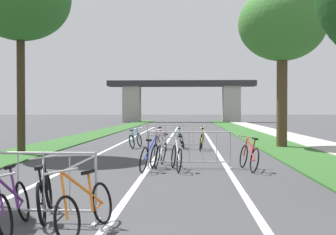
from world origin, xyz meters
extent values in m
cube|color=#2D5B26|center=(-5.20, 28.21, 0.03)|extent=(2.22, 68.97, 0.05)
cube|color=#2D5B26|center=(5.20, 28.21, 0.03)|extent=(2.22, 68.97, 0.05)
cube|color=#ADA89E|center=(7.29, 28.21, 0.04)|extent=(1.96, 68.97, 0.08)
cube|color=silver|center=(0.00, 19.95, 0.00)|extent=(0.14, 39.90, 0.01)
cube|color=silver|center=(2.25, 19.95, 0.00)|extent=(0.14, 39.90, 0.01)
cube|color=silver|center=(-2.25, 19.95, 0.00)|extent=(0.14, 39.90, 0.01)
cube|color=#2D2D30|center=(0.00, 57.00, 5.21)|extent=(19.85, 2.96, 0.74)
cube|color=#9E9B93|center=(-6.74, 57.00, 2.42)|extent=(2.29, 2.40, 4.84)
cube|color=#9E9B93|center=(6.74, 57.00, 2.42)|extent=(2.29, 2.40, 4.84)
cylinder|color=#3D2D1E|center=(-5.02, 13.62, 2.20)|extent=(0.30, 0.30, 4.40)
cylinder|color=#4C3823|center=(5.24, 17.38, 2.01)|extent=(0.46, 0.46, 4.02)
ellipsoid|color=#38702D|center=(5.24, 17.38, 5.47)|extent=(3.86, 3.86, 3.28)
cylinder|color=#ADADB2|center=(-0.19, 4.18, 0.53)|extent=(0.04, 0.04, 1.05)
cube|color=#ADADB2|center=(-0.19, 4.18, 0.01)|extent=(0.07, 0.44, 0.03)
cylinder|color=#ADADB2|center=(-1.36, 4.20, 1.03)|extent=(2.34, 0.07, 0.04)
cylinder|color=#ADADB2|center=(-1.36, 4.20, 0.18)|extent=(2.34, 0.07, 0.04)
cylinder|color=#ADADB2|center=(-1.36, 4.20, 0.61)|extent=(0.02, 0.02, 0.87)
cylinder|color=#ADADB2|center=(-0.97, 4.20, 0.61)|extent=(0.02, 0.02, 0.87)
cylinder|color=#ADADB2|center=(-0.58, 4.19, 0.61)|extent=(0.02, 0.02, 0.87)
cylinder|color=#ADADB2|center=(0.00, 10.30, 0.53)|extent=(0.04, 0.04, 1.05)
cube|color=#ADADB2|center=(0.00, 10.30, 0.01)|extent=(0.08, 0.44, 0.03)
cylinder|color=#ADADB2|center=(2.34, 10.40, 0.53)|extent=(0.04, 0.04, 1.05)
cube|color=#ADADB2|center=(2.34, 10.40, 0.01)|extent=(0.08, 0.44, 0.03)
cylinder|color=#ADADB2|center=(1.17, 10.35, 1.03)|extent=(2.34, 0.14, 0.04)
cylinder|color=#ADADB2|center=(1.17, 10.35, 0.18)|extent=(2.34, 0.14, 0.04)
cylinder|color=#ADADB2|center=(0.39, 10.32, 0.61)|extent=(0.02, 0.02, 0.87)
cylinder|color=#ADADB2|center=(0.78, 10.34, 0.61)|extent=(0.02, 0.02, 0.87)
cylinder|color=#ADADB2|center=(1.17, 10.35, 0.61)|extent=(0.02, 0.02, 0.87)
cylinder|color=#ADADB2|center=(1.56, 10.37, 0.61)|extent=(0.02, 0.02, 0.87)
cylinder|color=#ADADB2|center=(1.95, 10.39, 0.61)|extent=(0.02, 0.02, 0.87)
cylinder|color=#ADADB2|center=(-0.63, 16.48, 0.53)|extent=(0.04, 0.04, 1.05)
cube|color=#ADADB2|center=(-0.63, 16.48, 0.01)|extent=(0.07, 0.44, 0.03)
cylinder|color=#ADADB2|center=(1.70, 16.54, 0.53)|extent=(0.04, 0.04, 1.05)
cube|color=#ADADB2|center=(1.70, 16.54, 0.01)|extent=(0.07, 0.44, 0.03)
cylinder|color=#ADADB2|center=(0.54, 16.51, 1.03)|extent=(2.34, 0.10, 0.04)
cylinder|color=#ADADB2|center=(0.54, 16.51, 0.18)|extent=(2.34, 0.10, 0.04)
cylinder|color=#ADADB2|center=(-0.24, 16.49, 0.61)|extent=(0.02, 0.02, 0.87)
cylinder|color=#ADADB2|center=(0.15, 16.50, 0.61)|extent=(0.02, 0.02, 0.87)
cylinder|color=#ADADB2|center=(0.54, 16.51, 0.61)|extent=(0.02, 0.02, 0.87)
cylinder|color=#ADADB2|center=(0.93, 16.52, 0.61)|extent=(0.02, 0.02, 0.87)
cylinder|color=#ADADB2|center=(1.32, 16.53, 0.61)|extent=(0.02, 0.02, 0.87)
torus|color=black|center=(2.89, 9.47, 0.33)|extent=(0.25, 0.68, 0.66)
torus|color=black|center=(2.73, 10.50, 0.33)|extent=(0.25, 0.68, 0.66)
cylinder|color=red|center=(2.87, 9.97, 0.61)|extent=(0.09, 1.02, 0.59)
cylinder|color=red|center=(2.89, 9.77, 0.58)|extent=(0.17, 0.10, 0.61)
cylinder|color=red|center=(2.86, 9.63, 0.31)|extent=(0.09, 0.34, 0.08)
cylinder|color=red|center=(2.79, 10.48, 0.61)|extent=(0.15, 0.07, 0.56)
cube|color=black|center=(2.95, 9.74, 0.89)|extent=(0.14, 0.25, 0.07)
cylinder|color=#99999E|center=(2.84, 10.47, 0.89)|extent=(0.54, 0.11, 0.12)
torus|color=black|center=(-1.30, 16.45, 0.31)|extent=(0.28, 0.64, 0.61)
torus|color=black|center=(-1.11, 17.51, 0.31)|extent=(0.28, 0.64, 0.61)
cylinder|color=#197A7F|center=(-1.26, 16.97, 0.56)|extent=(0.13, 1.05, 0.55)
cylinder|color=#197A7F|center=(-1.29, 16.76, 0.52)|extent=(0.16, 0.10, 0.53)
cylinder|color=#197A7F|center=(-1.27, 16.62, 0.29)|extent=(0.10, 0.35, 0.07)
cylinder|color=#197A7F|center=(-1.16, 17.50, 0.56)|extent=(0.15, 0.07, 0.52)
cube|color=black|center=(-1.35, 16.73, 0.78)|extent=(0.15, 0.26, 0.07)
cylinder|color=#99999E|center=(-1.21, 17.48, 0.82)|extent=(0.51, 0.12, 0.13)
torus|color=black|center=(0.86, 16.38, 0.34)|extent=(0.25, 0.69, 0.67)
torus|color=black|center=(0.77, 17.36, 0.34)|extent=(0.25, 0.69, 0.67)
cylinder|color=#1E7238|center=(0.75, 16.84, 0.63)|extent=(0.26, 0.95, 0.61)
cylinder|color=#1E7238|center=(0.78, 16.65, 0.58)|extent=(0.17, 0.13, 0.59)
cylinder|color=#1E7238|center=(0.85, 16.53, 0.31)|extent=(0.05, 0.32, 0.08)
cylinder|color=#1E7238|center=(0.71, 17.33, 0.63)|extent=(0.16, 0.10, 0.58)
cube|color=black|center=(0.72, 16.61, 0.87)|extent=(0.13, 0.25, 0.07)
cylinder|color=#99999E|center=(0.65, 17.30, 0.92)|extent=(0.55, 0.08, 0.15)
torus|color=black|center=(0.38, 11.27, 0.33)|extent=(0.22, 0.67, 0.65)
torus|color=black|center=(0.27, 10.20, 0.33)|extent=(0.22, 0.67, 0.65)
cylinder|color=silver|center=(0.38, 10.75, 0.65)|extent=(0.05, 1.06, 0.67)
cylinder|color=silver|center=(0.40, 10.96, 0.60)|extent=(0.17, 0.11, 0.66)
cylinder|color=silver|center=(0.36, 11.10, 0.30)|extent=(0.07, 0.35, 0.08)
cylinder|color=silver|center=(0.33, 10.21, 0.65)|extent=(0.16, 0.08, 0.64)
cube|color=black|center=(0.46, 10.99, 0.93)|extent=(0.13, 0.25, 0.07)
cylinder|color=#99999E|center=(0.39, 10.23, 0.96)|extent=(0.43, 0.07, 0.10)
torus|color=black|center=(0.91, 9.36, 0.33)|extent=(0.22, 0.67, 0.66)
torus|color=black|center=(0.72, 10.38, 0.33)|extent=(0.22, 0.67, 0.66)
cylinder|color=#B7B7BC|center=(0.84, 9.85, 0.60)|extent=(0.17, 1.01, 0.56)
cylinder|color=#B7B7BC|center=(0.88, 9.65, 0.62)|extent=(0.13, 0.11, 0.67)
cylinder|color=#B7B7BC|center=(0.88, 9.52, 0.31)|extent=(0.09, 0.34, 0.08)
cylinder|color=#B7B7BC|center=(0.75, 10.36, 0.60)|extent=(0.11, 0.08, 0.53)
cube|color=black|center=(0.92, 9.62, 0.95)|extent=(0.15, 0.25, 0.06)
cylinder|color=#99999E|center=(0.78, 10.34, 0.86)|extent=(0.45, 0.11, 0.07)
torus|color=black|center=(-0.03, 9.34, 0.35)|extent=(0.25, 0.71, 0.69)
torus|color=black|center=(0.16, 10.36, 0.35)|extent=(0.25, 0.71, 0.69)
cylinder|color=#1E389E|center=(0.10, 9.81, 0.63)|extent=(0.30, 0.99, 0.61)
cylinder|color=#1E389E|center=(0.05, 9.62, 0.57)|extent=(0.11, 0.13, 0.56)
cylinder|color=#1E389E|center=(0.00, 9.50, 0.32)|extent=(0.08, 0.34, 0.08)
cylinder|color=#1E389E|center=(0.19, 10.32, 0.63)|extent=(0.11, 0.11, 0.58)
cube|color=black|center=(0.09, 9.58, 0.85)|extent=(0.15, 0.26, 0.06)
cylinder|color=#99999E|center=(0.23, 10.29, 0.92)|extent=(0.45, 0.11, 0.09)
torus|color=black|center=(-1.30, 4.24, 0.30)|extent=(0.25, 0.63, 0.60)
torus|color=black|center=(-1.17, 3.28, 0.30)|extent=(0.25, 0.63, 0.60)
cylinder|color=#662884|center=(-1.29, 3.78, 0.56)|extent=(0.06, 0.94, 0.54)
cylinder|color=#662884|center=(-1.32, 3.96, 0.56)|extent=(0.18, 0.09, 0.60)
cylinder|color=#662884|center=(-1.28, 4.08, 0.28)|extent=(0.08, 0.31, 0.07)
cylinder|color=#662884|center=(-1.22, 3.30, 0.56)|extent=(0.15, 0.07, 0.51)
cube|color=black|center=(-1.39, 3.98, 0.85)|extent=(0.14, 0.25, 0.07)
torus|color=black|center=(1.63, 15.56, 0.35)|extent=(0.18, 0.70, 0.69)
torus|color=black|center=(1.73, 16.51, 0.35)|extent=(0.18, 0.70, 0.69)
cylinder|color=gold|center=(1.71, 16.01, 0.66)|extent=(0.20, 0.92, 0.65)
cylinder|color=gold|center=(1.68, 15.83, 0.60)|extent=(0.10, 0.12, 0.62)
cylinder|color=gold|center=(1.64, 15.72, 0.32)|extent=(0.05, 0.31, 0.08)
cylinder|color=gold|center=(1.75, 16.49, 0.66)|extent=(0.10, 0.10, 0.62)
cube|color=black|center=(1.71, 15.80, 0.91)|extent=(0.13, 0.25, 0.06)
cylinder|color=#99999E|center=(1.78, 16.46, 0.96)|extent=(0.51, 0.08, 0.08)
torus|color=black|center=(-0.94, 4.01, 0.32)|extent=(0.27, 0.65, 0.63)
torus|color=black|center=(-1.19, 5.07, 0.32)|extent=(0.27, 0.65, 0.63)
cylinder|color=black|center=(-1.09, 4.51, 0.59)|extent=(0.35, 1.02, 0.59)
cylinder|color=black|center=(-1.04, 4.31, 0.54)|extent=(0.10, 0.14, 0.54)
cylinder|color=black|center=(-0.98, 4.18, 0.29)|extent=(0.10, 0.35, 0.07)
cylinder|color=black|center=(-1.22, 5.04, 0.59)|extent=(0.10, 0.11, 0.56)
cube|color=black|center=(-1.07, 4.26, 0.80)|extent=(0.16, 0.26, 0.06)
cylinder|color=#99999E|center=(-1.25, 5.01, 0.87)|extent=(0.47, 0.13, 0.09)
torus|color=black|center=(-0.09, 4.16, 0.31)|extent=(0.29, 0.63, 0.61)
torus|color=black|center=(-0.32, 3.17, 0.31)|extent=(0.29, 0.63, 0.61)
cylinder|color=orange|center=(-0.26, 3.71, 0.60)|extent=(0.38, 0.95, 0.62)
cylinder|color=orange|center=(-0.20, 3.89, 0.53)|extent=(0.14, 0.14, 0.54)
cylinder|color=orange|center=(-0.12, 4.00, 0.28)|extent=(0.09, 0.33, 0.07)
cylinder|color=orange|center=(-0.37, 3.21, 0.60)|extent=(0.15, 0.12, 0.60)
cube|color=black|center=(-0.24, 3.94, 0.79)|extent=(0.16, 0.26, 0.07)
cylinder|color=#99999E|center=(-0.42, 3.25, 0.90)|extent=(0.47, 0.13, 0.12)
torus|color=black|center=(0.08, 16.52, 0.32)|extent=(0.28, 0.65, 0.63)
torus|color=black|center=(-0.11, 15.53, 0.32)|extent=(0.28, 0.65, 0.63)
cylinder|color=red|center=(-0.06, 16.06, 0.57)|extent=(0.33, 0.95, 0.55)
cylinder|color=red|center=(-0.03, 16.25, 0.59)|extent=(0.16, 0.14, 0.66)
cylinder|color=red|center=(0.06, 16.36, 0.29)|extent=(0.08, 0.33, 0.07)
cylinder|color=red|center=(-0.16, 15.56, 0.57)|extent=(0.14, 0.11, 0.52)
cube|color=black|center=(-0.08, 16.30, 0.92)|extent=(0.15, 0.26, 0.07)
cylinder|color=#99999E|center=(-0.20, 15.60, 0.83)|extent=(0.52, 0.13, 0.13)
camera|label=1|loc=(1.20, -2.14, 1.67)|focal=46.76mm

